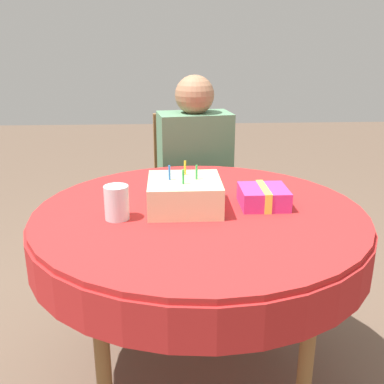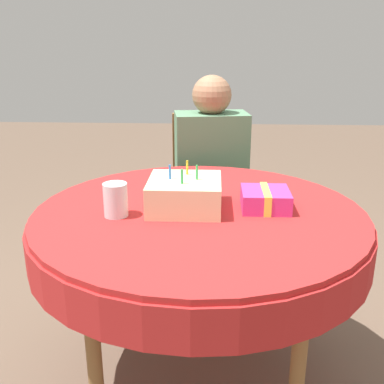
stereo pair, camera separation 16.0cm
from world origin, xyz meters
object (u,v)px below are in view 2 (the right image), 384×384
chair (208,194)px  person (211,164)px  birthday_cake (185,194)px  gift_box (265,199)px  drinking_glass (116,200)px

chair → person: person is taller
birthday_cake → gift_box: 0.29m
person → drinking_glass: size_ratio=9.96×
birthday_cake → drinking_glass: 0.25m
gift_box → person: bearing=104.1°
chair → gift_box: bearing=-85.0°
person → drinking_glass: person is taller
birthday_cake → drinking_glass: birthday_cake is taller
birthday_cake → drinking_glass: size_ratio=2.21×
chair → drinking_glass: size_ratio=8.04×
person → gift_box: (0.20, -0.80, 0.09)m
person → chair: bearing=90.0°
chair → birthday_cake: bearing=-103.2°
chair → person: (0.01, -0.10, 0.20)m
person → gift_box: size_ratio=6.58×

